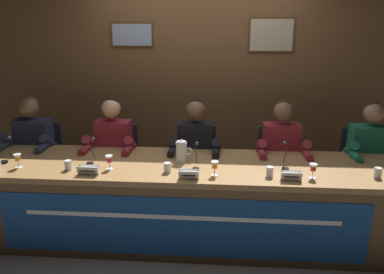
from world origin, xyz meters
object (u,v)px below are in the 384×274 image
(microphone_far_left, at_px, (6,154))
(panelist_right, at_px, (281,153))
(chair_right, at_px, (277,171))
(microphone_right, at_px, (285,160))
(chair_center, at_px, (196,169))
(nameplate_left, at_px, (88,170))
(juice_glass_right, at_px, (313,168))
(conference_table, at_px, (191,191))
(panelist_center, at_px, (195,151))
(chair_left, at_px, (119,167))
(chair_far_right, at_px, (360,174))
(panelist_far_left, at_px, (31,147))
(panelist_left, at_px, (112,149))
(juice_glass_far_left, at_px, (18,158))
(microphone_left, at_px, (91,155))
(nameplate_center, at_px, (189,175))
(chair_far_left, at_px, (43,165))
(juice_glass_left, at_px, (109,160))
(panelist_far_right, at_px, (370,155))
(water_cup_far_right, at_px, (378,173))
(water_cup_center, at_px, (167,168))
(water_pitcher_central, at_px, (182,151))
(water_cup_left, at_px, (68,166))
(juice_glass_center, at_px, (215,166))
(nameplate_right, at_px, (291,176))
(microphone_center, at_px, (196,161))

(microphone_far_left, bearing_deg, panelist_right, 10.96)
(chair_right, xyz_separation_m, microphone_right, (-0.05, -0.67, 0.37))
(chair_center, bearing_deg, nameplate_left, -131.58)
(chair_center, bearing_deg, juice_glass_right, -41.36)
(conference_table, relative_size, panelist_center, 3.75)
(panelist_right, xyz_separation_m, juice_glass_right, (0.14, -0.68, 0.11))
(chair_left, xyz_separation_m, chair_far_right, (2.56, 0.00, 0.00))
(panelist_far_left, distance_m, panelist_left, 0.85)
(juice_glass_far_left, bearing_deg, panelist_center, 22.99)
(panelist_left, height_order, microphone_left, panelist_left)
(nameplate_center, height_order, chair_far_right, chair_far_right)
(chair_far_left, relative_size, microphone_right, 4.12)
(microphone_right, bearing_deg, juice_glass_left, -174.83)
(chair_far_right, relative_size, panelist_far_right, 0.73)
(nameplate_left, relative_size, juice_glass_right, 1.42)
(conference_table, distance_m, panelist_far_right, 1.81)
(chair_left, relative_size, chair_far_right, 1.00)
(chair_far_right, bearing_deg, chair_left, 180.00)
(chair_far_right, xyz_separation_m, water_cup_far_right, (-0.18, -0.83, 0.34))
(microphone_left, bearing_deg, chair_left, 85.98)
(nameplate_center, xyz_separation_m, water_cup_center, (-0.19, 0.13, -0.00))
(chair_right, xyz_separation_m, chair_far_right, (0.85, 0.00, 0.00))
(chair_left, height_order, water_cup_far_right, chair_left)
(juice_glass_right, relative_size, water_pitcher_central, 0.59)
(panelist_right, relative_size, microphone_right, 5.64)
(water_cup_left, bearing_deg, nameplate_left, -24.75)
(water_cup_center, relative_size, panelist_right, 0.07)
(nameplate_left, xyz_separation_m, water_cup_left, (-0.21, 0.10, -0.00))
(conference_table, bearing_deg, water_cup_far_right, -2.84)
(water_pitcher_central, bearing_deg, microphone_far_left, -175.70)
(nameplate_center, xyz_separation_m, panelist_right, (0.85, 0.78, -0.06))
(juice_glass_center, relative_size, microphone_right, 0.57)
(water_cup_center, height_order, water_pitcher_central, water_pitcher_central)
(chair_left, height_order, panelist_right, panelist_right)
(panelist_center, relative_size, juice_glass_center, 9.83)
(panelist_far_right, bearing_deg, chair_left, 175.57)
(juice_glass_left, bearing_deg, microphone_far_left, 173.22)
(panelist_left, distance_m, water_cup_center, 0.93)
(juice_glass_center, height_order, nameplate_right, juice_glass_center)
(chair_far_left, height_order, microphone_far_left, microphone_far_left)
(water_pitcher_central, bearing_deg, microphone_center, -49.76)
(microphone_right, bearing_deg, panelist_center, 149.66)
(panelist_center, relative_size, chair_far_right, 1.37)
(chair_left, height_order, microphone_right, microphone_right)
(juice_glass_far_left, bearing_deg, chair_right, 19.53)
(chair_far_left, relative_size, nameplate_right, 5.40)
(panelist_far_left, height_order, chair_far_right, panelist_far_left)
(water_cup_center, bearing_deg, nameplate_right, -5.78)
(chair_left, bearing_deg, nameplate_left, -89.04)
(chair_left, bearing_deg, water_cup_center, -51.79)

